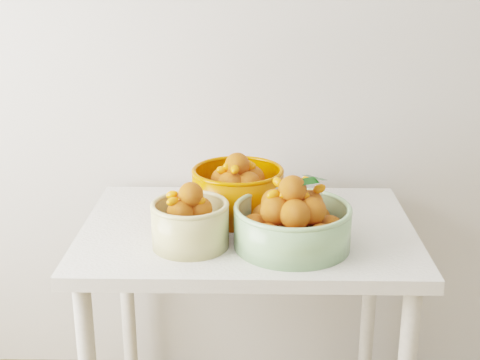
{
  "coord_description": "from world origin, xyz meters",
  "views": [
    {
      "loc": [
        -0.22,
        -0.27,
        1.54
      ],
      "look_at": [
        -0.26,
        1.53,
        0.92
      ],
      "focal_mm": 50.0,
      "sensor_mm": 36.0,
      "label": 1
    }
  ],
  "objects_px": {
    "table": "(248,255)",
    "bowl_green": "(292,222)",
    "bowl_cream": "(190,222)",
    "bowl_orange": "(238,191)"
  },
  "relations": [
    {
      "from": "bowl_cream",
      "to": "bowl_orange",
      "type": "bearing_deg",
      "value": 61.16
    },
    {
      "from": "bowl_cream",
      "to": "bowl_green",
      "type": "xyz_separation_m",
      "value": [
        0.28,
        0.0,
        0.0
      ]
    },
    {
      "from": "bowl_cream",
      "to": "bowl_green",
      "type": "bearing_deg",
      "value": 0.09
    },
    {
      "from": "bowl_green",
      "to": "bowl_cream",
      "type": "bearing_deg",
      "value": -179.91
    },
    {
      "from": "table",
      "to": "bowl_green",
      "type": "relative_size",
      "value": 2.64
    },
    {
      "from": "bowl_green",
      "to": "table",
      "type": "bearing_deg",
      "value": 131.01
    },
    {
      "from": "bowl_cream",
      "to": "table",
      "type": "bearing_deg",
      "value": 42.14
    },
    {
      "from": "table",
      "to": "bowl_cream",
      "type": "height_order",
      "value": "bowl_cream"
    },
    {
      "from": "table",
      "to": "bowl_green",
      "type": "bearing_deg",
      "value": -48.99
    },
    {
      "from": "bowl_green",
      "to": "bowl_orange",
      "type": "xyz_separation_m",
      "value": [
        -0.16,
        0.23,
        0.01
      ]
    }
  ]
}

